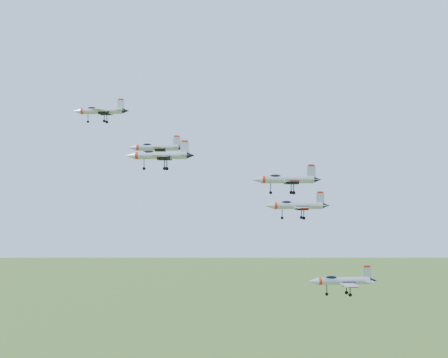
{
  "coord_description": "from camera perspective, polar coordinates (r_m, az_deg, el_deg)",
  "views": [
    {
      "loc": [
        9.46,
        -117.3,
        121.85
      ],
      "look_at": [
        4.0,
        -3.88,
        122.38
      ],
      "focal_mm": 50.0,
      "sensor_mm": 36.0,
      "label": 1
    }
  ],
  "objects": [
    {
      "name": "jet_left_low",
      "position": [
        122.32,
        5.67,
        -0.04
      ],
      "size": [
        13.94,
        11.63,
        3.73
      ],
      "rotation": [
        0.0,
        0.0,
        0.14
      ],
      "color": "#A0A5AC"
    },
    {
      "name": "jet_right_high",
      "position": [
        97.32,
        -5.95,
        2.16
      ],
      "size": [
        11.0,
        9.06,
        2.94
      ],
      "rotation": [
        0.0,
        0.0,
        -0.03
      ],
      "color": "#A0A5AC"
    },
    {
      "name": "jet_right_low",
      "position": [
        105.69,
        6.63,
        -2.42
      ],
      "size": [
        11.22,
        9.34,
        3.0
      ],
      "rotation": [
        0.0,
        0.0,
        0.12
      ],
      "color": "#A0A5AC"
    },
    {
      "name": "jet_lead",
      "position": [
        130.78,
        -11.25,
        6.13
      ],
      "size": [
        11.77,
        9.67,
        3.15
      ],
      "rotation": [
        0.0,
        0.0,
        -0.02
      ],
      "color": "#A0A5AC"
    },
    {
      "name": "jet_trail",
      "position": [
        118.45,
        10.71,
        -9.12
      ],
      "size": [
        13.08,
        10.91,
        3.5
      ],
      "rotation": [
        0.0,
        0.0,
        0.14
      ],
      "color": "#A0A5AC"
    },
    {
      "name": "jet_left_high",
      "position": [
        116.33,
        -6.25,
        2.88
      ],
      "size": [
        10.67,
        8.83,
        2.85
      ],
      "rotation": [
        0.0,
        0.0,
        0.07
      ],
      "color": "#A0A5AC"
    }
  ]
}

